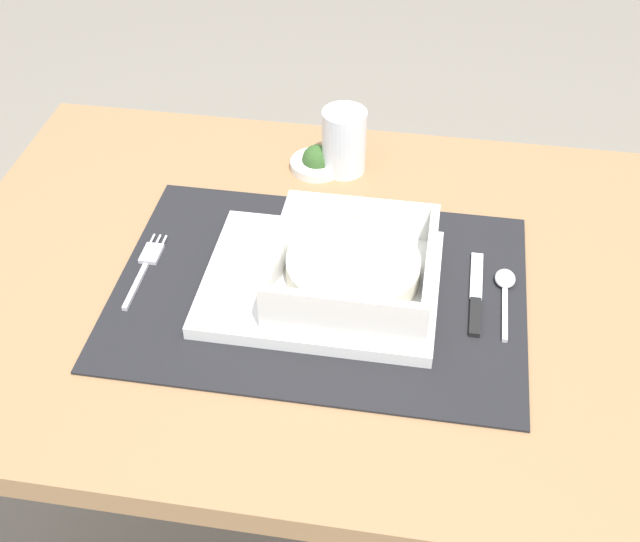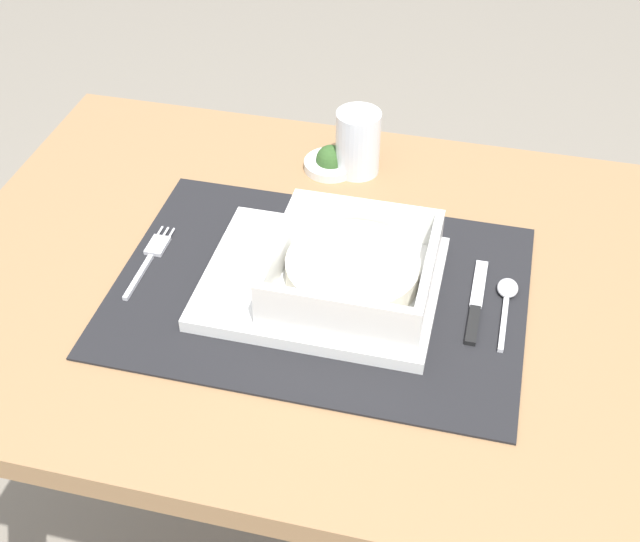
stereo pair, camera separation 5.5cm
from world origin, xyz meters
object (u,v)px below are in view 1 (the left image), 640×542
Objects in this scene: spoon at (505,286)px; drinking_glass at (344,144)px; dining_table at (339,346)px; butter_knife at (476,298)px; porridge_bowl at (353,270)px; fork at (146,264)px; condiment_saucer at (317,162)px.

spoon is 0.31m from drinking_glass.
drinking_glass is at bearing 97.22° from dining_table.
butter_knife is at bearing -52.17° from drinking_glass.
porridge_bowl is 1.33× the size of fork.
fork is 1.84× the size of condiment_saucer.
porridge_bowl reaches higher than condiment_saucer.
drinking_glass is at bearing 49.20° from fork.
butter_knife is at bearing -0.56° from fork.
spoon is at bearing -44.57° from drinking_glass.
condiment_saucer is (-0.26, 0.21, 0.00)m from spoon.
condiment_saucer is (-0.04, -0.00, -0.03)m from drinking_glass.
dining_table is 0.16m from porridge_bowl.
butter_knife is (0.39, 0.00, 0.00)m from fork.
porridge_bowl is 2.45× the size of condiment_saucer.
fork is 0.39m from butter_knife.
condiment_saucer is (-0.22, 0.24, 0.00)m from butter_knife.
condiment_saucer is at bearing -172.66° from drinking_glass.
spoon is 1.58× the size of condiment_saucer.
drinking_glass is at bearing 124.39° from butter_knife.
condiment_saucer is (-0.08, 0.25, -0.03)m from porridge_bowl.
fork is at bearing 177.89° from porridge_bowl.
porridge_bowl is 1.55× the size of spoon.
fork is (-0.25, 0.01, -0.03)m from porridge_bowl.
dining_table is 0.26m from fork.
condiment_saucer is at bearing 106.46° from dining_table.
butter_knife is 0.32m from condiment_saucer.
butter_knife is (0.16, -0.02, 0.12)m from dining_table.
condiment_saucer is (-0.06, 0.22, 0.13)m from dining_table.
dining_table is 13.23× the size of condiment_saucer.
drinking_glass is at bearing 100.44° from porridge_bowl.
spoon reaches higher than dining_table.
drinking_glass reaches higher than condiment_saucer.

